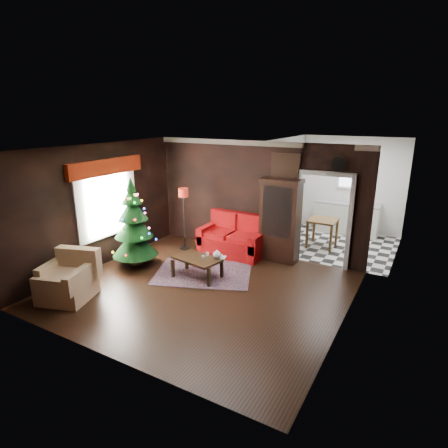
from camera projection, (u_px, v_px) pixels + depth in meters
The scene contains 26 objects.
floor at pixel (202, 289), 7.50m from camera, with size 5.50×5.50×0.00m, color black.
ceiling at pixel (199, 149), 6.69m from camera, with size 5.50×5.50×0.00m, color white.
wall_back at pixel (256, 198), 9.18m from camera, with size 5.50×5.50×0.00m, color black.
wall_front at pixel (100, 269), 5.01m from camera, with size 5.50×5.50×0.00m, color black.
wall_left at pixel (99, 206), 8.40m from camera, with size 5.50×5.50×0.00m, color black.
wall_right at pixel (348, 248), 5.79m from camera, with size 5.50×5.50×0.00m, color black.
doorway at pixel (323, 221), 8.47m from camera, with size 1.10×0.10×2.10m, color silver, non-canonical shape.
left_window at pixel (107, 202), 8.53m from camera, with size 0.05×1.60×1.40m, color white.
valance at pixel (106, 167), 8.26m from camera, with size 0.12×2.10×0.35m, color maroon.
kitchen_floor at pixel (335, 245), 10.02m from camera, with size 3.00×3.00×0.00m, color white.
kitchen_window at pixel (352, 175), 10.74m from camera, with size 0.70×0.06×0.70m, color white.
rug at pixel (203, 273), 8.25m from camera, with size 2.08×1.51×0.01m, color #2B1D28.
loveseat at pixel (233, 235), 9.25m from camera, with size 1.70×0.90×1.00m, color #830300, non-canonical shape.
curio_cabinet at pixel (280, 222), 8.76m from camera, with size 0.90×0.45×1.90m, color black, non-canonical shape.
floor_lamp at pixel (184, 219), 9.46m from camera, with size 0.27×0.27×1.59m, color black, non-canonical shape.
christmas_tree at pixel (133, 223), 8.36m from camera, with size 1.03×1.03×1.96m, color black, non-canonical shape.
armchair at pixel (66, 276), 7.01m from camera, with size 0.92×0.92×0.94m, color tan, non-canonical shape.
coffee_table at pixel (197, 267), 7.98m from camera, with size 1.00×0.60×0.45m, color black, non-canonical shape.
teapot at pixel (217, 255), 7.83m from camera, with size 0.19×0.19×0.18m, color white, non-canonical shape.
cup_a at pixel (207, 254), 8.05m from camera, with size 0.07×0.07×0.06m, color white.
cup_b at pixel (203, 257), 7.87m from camera, with size 0.07×0.07×0.06m, color white.
book at pixel (219, 253), 7.89m from camera, with size 0.15×0.02×0.21m, color tan.
wall_clock at pixel (339, 164), 7.93m from camera, with size 0.32×0.32×0.06m, color white.
painting at pixel (285, 166), 8.54m from camera, with size 0.62×0.05×0.52m, color tan.
kitchen_counter at pixel (346, 219), 10.89m from camera, with size 1.80×0.60×0.90m, color beige.
kitchen_table at pixel (322, 233), 9.81m from camera, with size 0.70×0.70×0.75m, color brown, non-canonical shape.
Camera 1 is at (3.75, -5.69, 3.42)m, focal length 29.70 mm.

